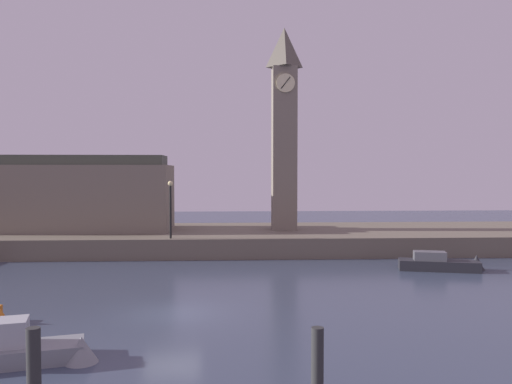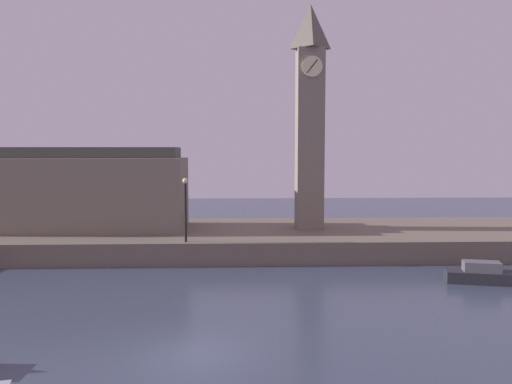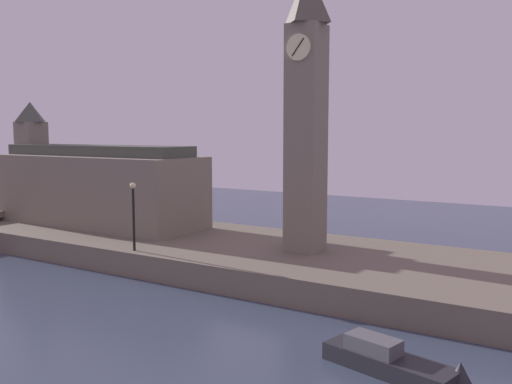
{
  "view_description": "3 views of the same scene",
  "coord_description": "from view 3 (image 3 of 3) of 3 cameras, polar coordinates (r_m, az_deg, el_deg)",
  "views": [
    {
      "loc": [
        2.56,
        -23.3,
        6.32
      ],
      "look_at": [
        4.61,
        17.46,
        4.72
      ],
      "focal_mm": 36.95,
      "sensor_mm": 36.0,
      "label": 1
    },
    {
      "loc": [
        1.66,
        -18.4,
        7.47
      ],
      "look_at": [
        2.91,
        16.03,
        4.62
      ],
      "focal_mm": 36.16,
      "sensor_mm": 36.0,
      "label": 2
    },
    {
      "loc": [
        21.85,
        -9.26,
        8.65
      ],
      "look_at": [
        7.37,
        14.08,
        5.65
      ],
      "focal_mm": 38.62,
      "sensor_mm": 36.0,
      "label": 3
    }
  ],
  "objects": [
    {
      "name": "streetlamp",
      "position": [
        33.9,
        -12.58,
        -1.69
      ],
      "size": [
        0.36,
        0.36,
        4.14
      ],
      "color": "black",
      "rests_on": "far_embankment"
    },
    {
      "name": "far_embankment",
      "position": [
        37.36,
        -4.86,
        -6.0
      ],
      "size": [
        70.0,
        12.0,
        1.5
      ],
      "primitive_type": "cube",
      "color": "#6B6051",
      "rests_on": "ground"
    },
    {
      "name": "clock_tower",
      "position": [
        32.98,
        5.22,
        8.71
      ],
      "size": [
        2.18,
        2.23,
        16.63
      ],
      "color": "slate",
      "rests_on": "far_embankment"
    },
    {
      "name": "boat_barge_dark",
      "position": [
        21.13,
        15.11,
        -16.91
      ],
      "size": [
        5.82,
        2.58,
        1.48
      ],
      "color": "#232328",
      "rests_on": "ground"
    },
    {
      "name": "parliament_hall",
      "position": [
        45.04,
        -16.5,
        0.73
      ],
      "size": [
        17.84,
        6.06,
        9.68
      ],
      "color": "slate",
      "rests_on": "far_embankment"
    }
  ]
}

